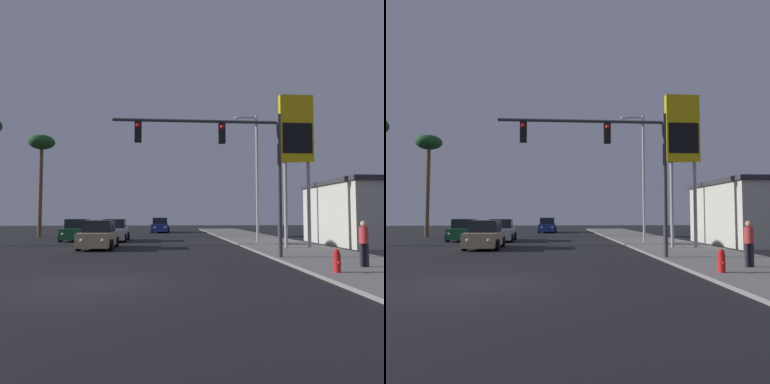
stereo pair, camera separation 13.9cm
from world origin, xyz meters
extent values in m
plane|color=black|center=(0.00, 0.00, 0.00)|extent=(120.00, 120.00, 0.00)
cube|color=gray|center=(9.50, 10.00, 0.06)|extent=(5.00, 60.00, 0.12)
cube|color=#195933|center=(-4.60, 18.61, 0.58)|extent=(1.94, 4.26, 0.80)
cube|color=black|center=(-4.60, 18.76, 1.33)|extent=(1.66, 2.05, 0.70)
cylinder|color=black|center=(-5.50, 17.31, 0.32)|extent=(0.24, 0.64, 0.64)
cylinder|color=black|center=(-3.70, 17.31, 0.32)|extent=(0.24, 0.64, 0.64)
cylinder|color=black|center=(-5.50, 19.91, 0.32)|extent=(0.24, 0.64, 0.64)
cylinder|color=black|center=(-3.70, 19.91, 0.32)|extent=(0.24, 0.64, 0.64)
sphere|color=#F2EACC|center=(-5.16, 16.49, 0.63)|extent=(0.18, 0.18, 0.18)
sphere|color=#F2EACC|center=(-4.04, 16.49, 0.63)|extent=(0.18, 0.18, 0.18)
cube|color=#B7B7BC|center=(-1.62, 17.87, 0.58)|extent=(1.90, 4.24, 0.80)
cube|color=black|center=(-1.62, 18.02, 1.33)|extent=(1.65, 2.04, 0.70)
cylinder|color=black|center=(-2.52, 16.57, 0.32)|extent=(0.24, 0.64, 0.64)
cylinder|color=black|center=(-0.72, 16.57, 0.32)|extent=(0.24, 0.64, 0.64)
cylinder|color=black|center=(-2.52, 19.17, 0.32)|extent=(0.24, 0.64, 0.64)
cylinder|color=black|center=(-0.72, 19.17, 0.32)|extent=(0.24, 0.64, 0.64)
sphere|color=#F2EACC|center=(-2.18, 15.75, 0.63)|extent=(0.18, 0.18, 0.18)
sphere|color=#F2EACC|center=(-1.06, 15.75, 0.63)|extent=(0.18, 0.18, 0.18)
cube|color=tan|center=(-1.74, 11.47, 0.58)|extent=(1.90, 4.24, 0.80)
cube|color=black|center=(-1.74, 11.62, 1.33)|extent=(1.65, 2.04, 0.70)
cylinder|color=black|center=(-2.64, 10.17, 0.32)|extent=(0.24, 0.64, 0.64)
cylinder|color=black|center=(-0.84, 10.17, 0.32)|extent=(0.24, 0.64, 0.64)
cylinder|color=black|center=(-2.64, 12.78, 0.32)|extent=(0.24, 0.64, 0.64)
cylinder|color=black|center=(-0.84, 12.78, 0.32)|extent=(0.24, 0.64, 0.64)
sphere|color=#F2EACC|center=(-2.30, 9.35, 0.63)|extent=(0.18, 0.18, 0.18)
sphere|color=#F2EACC|center=(-1.18, 9.35, 0.63)|extent=(0.18, 0.18, 0.18)
cube|color=navy|center=(1.77, 31.64, 0.58)|extent=(1.93, 4.25, 0.80)
cube|color=black|center=(1.77, 31.79, 1.33)|extent=(1.66, 2.05, 0.70)
cylinder|color=black|center=(0.87, 30.34, 0.32)|extent=(0.24, 0.64, 0.64)
cylinder|color=black|center=(2.67, 30.34, 0.32)|extent=(0.24, 0.64, 0.64)
cylinder|color=black|center=(0.87, 32.94, 0.32)|extent=(0.24, 0.64, 0.64)
cylinder|color=black|center=(2.67, 32.94, 0.32)|extent=(0.24, 0.64, 0.64)
sphere|color=#F2EACC|center=(1.21, 29.52, 0.63)|extent=(0.18, 0.18, 0.18)
sphere|color=#F2EACC|center=(2.32, 29.52, 0.63)|extent=(0.18, 0.18, 0.18)
cylinder|color=#38383D|center=(7.32, 5.30, 3.37)|extent=(0.20, 0.20, 6.50)
cylinder|color=#38383D|center=(3.57, 5.30, 6.22)|extent=(7.50, 0.14, 0.14)
cube|color=black|center=(4.69, 5.30, 5.67)|extent=(0.30, 0.24, 0.90)
sphere|color=red|center=(4.69, 5.16, 5.94)|extent=(0.20, 0.20, 0.20)
cube|color=black|center=(0.94, 5.30, 5.67)|extent=(0.30, 0.24, 0.90)
sphere|color=red|center=(0.94, 5.16, 5.94)|extent=(0.20, 0.20, 0.20)
cylinder|color=#99999E|center=(8.73, 14.78, 4.62)|extent=(0.18, 0.18, 9.00)
cylinder|color=#99999E|center=(8.03, 14.78, 8.97)|extent=(1.40, 0.10, 0.10)
ellipsoid|color=silver|center=(7.33, 14.78, 8.92)|extent=(0.50, 0.24, 0.20)
cylinder|color=#99999E|center=(9.24, 10.18, 2.62)|extent=(0.20, 0.20, 5.00)
cylinder|color=#99999E|center=(10.64, 10.18, 2.62)|extent=(0.20, 0.20, 5.00)
cube|color=yellow|center=(9.94, 10.18, 7.12)|extent=(2.00, 0.40, 4.00)
cube|color=black|center=(9.94, 9.97, 6.52)|extent=(1.80, 0.03, 1.80)
cylinder|color=red|center=(7.78, 0.79, 0.42)|extent=(0.24, 0.24, 0.60)
sphere|color=red|center=(7.78, 0.79, 0.78)|extent=(0.20, 0.20, 0.20)
cylinder|color=red|center=(7.78, 0.62, 0.45)|extent=(0.08, 0.10, 0.08)
cylinder|color=#23232D|center=(9.28, 1.96, 0.54)|extent=(0.16, 0.16, 0.85)
cylinder|color=#23232D|center=(9.46, 1.96, 0.54)|extent=(0.16, 0.16, 0.85)
cylinder|color=#BF3333|center=(9.37, 1.96, 1.27)|extent=(0.32, 0.32, 0.60)
sphere|color=tan|center=(9.37, 1.96, 1.68)|extent=(0.22, 0.22, 0.22)
cylinder|color=brown|center=(-9.17, 24.00, 4.13)|extent=(0.36, 0.36, 8.25)
ellipsoid|color=#1E5123|center=(-9.17, 24.00, 8.73)|extent=(2.40, 2.40, 1.32)
camera|label=1|loc=(2.05, -11.22, 2.01)|focal=35.00mm
camera|label=2|loc=(2.19, -11.23, 2.01)|focal=35.00mm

